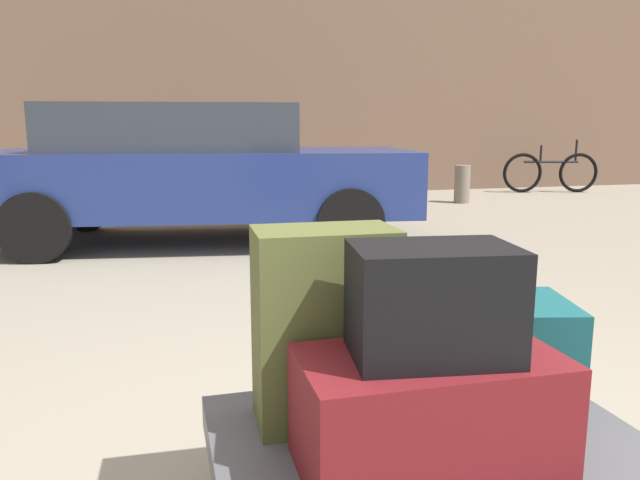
% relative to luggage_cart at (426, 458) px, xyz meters
% --- Properties ---
extents(luggage_cart, '(1.21, 0.84, 0.34)m').
position_rel_luggage_cart_xyz_m(luggage_cart, '(0.00, 0.00, 0.00)').
color(luggage_cart, '#4C4C51').
rests_on(luggage_cart, ground_plane).
extents(duffel_bag_maroon_rear_right, '(0.66, 0.37, 0.31)m').
position_rel_luggage_cart_xyz_m(duffel_bag_maroon_rear_right, '(-0.07, -0.15, 0.22)').
color(duffel_bag_maroon_rear_right, maroon).
rests_on(duffel_bag_maroon_rear_right, luggage_cart).
extents(suitcase_olive_center, '(0.42, 0.26, 0.58)m').
position_rel_luggage_cart_xyz_m(suitcase_olive_center, '(-0.26, 0.18, 0.36)').
color(suitcase_olive_center, '#4C5128').
rests_on(suitcase_olive_center, luggage_cart).
extents(duffel_bag_teal_rear_left, '(0.60, 0.47, 0.31)m').
position_rel_luggage_cart_xyz_m(duffel_bag_teal_rear_left, '(0.30, 0.21, 0.23)').
color(duffel_bag_teal_rear_left, '#144C51').
rests_on(duffel_bag_teal_rear_left, luggage_cart).
extents(duffel_bag_black_topmost_pile, '(0.43, 0.31, 0.28)m').
position_rel_luggage_cart_xyz_m(duffel_bag_black_topmost_pile, '(-0.07, -0.15, 0.52)').
color(duffel_bag_black_topmost_pile, black).
rests_on(duffel_bag_black_topmost_pile, duffel_bag_maroon_rear_right).
extents(parked_car, '(4.52, 2.41, 1.42)m').
position_rel_luggage_cart_xyz_m(parked_car, '(-0.32, 5.01, 0.49)').
color(parked_car, navy).
rests_on(parked_car, ground_plane).
extents(bicycle_leaning, '(1.73, 0.45, 0.96)m').
position_rel_luggage_cart_xyz_m(bicycle_leaning, '(6.25, 8.27, 0.10)').
color(bicycle_leaning, black).
rests_on(bicycle_leaning, ground_plane).
extents(bollard_kerb_near, '(0.24, 0.24, 0.60)m').
position_rel_luggage_cart_xyz_m(bollard_kerb_near, '(2.52, 7.28, 0.03)').
color(bollard_kerb_near, '#72665B').
rests_on(bollard_kerb_near, ground_plane).
extents(bollard_kerb_mid, '(0.24, 0.24, 0.60)m').
position_rel_luggage_cart_xyz_m(bollard_kerb_mid, '(3.94, 7.28, 0.03)').
color(bollard_kerb_mid, '#72665B').
rests_on(bollard_kerb_mid, ground_plane).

